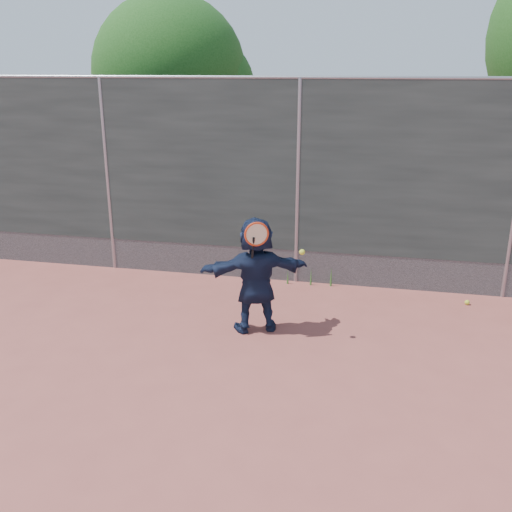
# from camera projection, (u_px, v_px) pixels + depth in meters

# --- Properties ---
(ground) EXTENTS (80.00, 80.00, 0.00)m
(ground) POSITION_uv_depth(u_px,v_px,m) (244.00, 406.00, 5.54)
(ground) COLOR #9E4C42
(ground) RESTS_ON ground
(player) EXTENTS (1.41, 0.90, 1.45)m
(player) POSITION_uv_depth(u_px,v_px,m) (256.00, 275.00, 6.95)
(player) COLOR #15203B
(player) RESTS_ON ground
(ball_ground) EXTENTS (0.07, 0.07, 0.07)m
(ball_ground) POSITION_uv_depth(u_px,v_px,m) (467.00, 302.00, 7.90)
(ball_ground) COLOR #C6D32F
(ball_ground) RESTS_ON ground
(fence) EXTENTS (20.00, 0.06, 3.03)m
(fence) POSITION_uv_depth(u_px,v_px,m) (298.00, 179.00, 8.29)
(fence) COLOR #38423D
(fence) RESTS_ON ground
(swing_action) EXTENTS (0.70, 0.18, 0.51)m
(swing_action) POSITION_uv_depth(u_px,v_px,m) (261.00, 237.00, 6.59)
(swing_action) COLOR red
(swing_action) RESTS_ON ground
(tree_left) EXTENTS (3.15, 3.00, 4.53)m
(tree_left) POSITION_uv_depth(u_px,v_px,m) (178.00, 77.00, 11.26)
(tree_left) COLOR #382314
(tree_left) RESTS_ON ground
(weed_clump) EXTENTS (0.68, 0.07, 0.30)m
(weed_clump) POSITION_uv_depth(u_px,v_px,m) (314.00, 277.00, 8.58)
(weed_clump) COLOR #387226
(weed_clump) RESTS_ON ground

